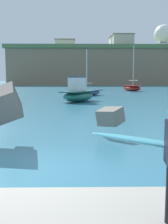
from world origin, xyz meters
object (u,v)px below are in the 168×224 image
radar_dome (163,36)px  station_building_central (120,44)px  boat_mid_right (88,92)px  station_building_west (123,41)px  boat_far_left (132,88)px  station_building_east (65,46)px  mooring_buoy_inner (5,99)px  boat_mid_centre (78,94)px

radar_dome → station_building_central: size_ratio=1.38×
boat_mid_right → station_building_west: station_building_west is taller
boat_far_left → radar_dome: size_ratio=0.75×
station_building_central → station_building_east: size_ratio=0.95×
mooring_buoy_inner → station_building_central: (22.58, 77.15, 14.79)m
boat_mid_right → radar_dome: 83.45m
boat_mid_centre → station_building_central: (15.09, 78.24, 14.24)m
station_building_east → boat_far_left: bearing=-77.1°
station_building_central → boat_mid_centre: bearing=-100.9°
boat_mid_right → boat_mid_centre: bearing=-97.5°
boat_far_left → station_building_central: (5.69, 56.28, 14.45)m
mooring_buoy_inner → radar_dome: radar_dome is taller
station_building_east → boat_mid_right: bearing=-84.9°
boat_mid_right → station_building_west: (13.74, 59.57, 14.42)m
boat_mid_right → mooring_buoy_inner: (-8.74, -8.39, -0.21)m
boat_mid_right → mooring_buoy_inner: boat_mid_right is taller
boat_far_left → station_building_central: station_building_central is taller
station_building_west → boat_far_left: bearing=-96.8°
station_building_west → boat_mid_right: bearing=-103.0°
boat_mid_centre → boat_mid_right: bearing=82.5°
radar_dome → station_building_west: bearing=-140.1°
boat_mid_centre → station_building_west: bearing=77.8°
radar_dome → station_building_central: (-18.23, -6.12, -3.56)m
station_building_west → mooring_buoy_inner: bearing=-108.3°
radar_dome → boat_mid_right: bearing=-113.2°
boat_mid_right → station_building_central: station_building_central is taller
boat_mid_centre → station_building_west: (14.99, 69.05, 14.08)m
station_building_west → station_building_east: station_building_east is taller
mooring_buoy_inner → station_building_east: 87.92m
boat_far_left → station_building_central: bearing=84.2°
boat_far_left → station_building_east: bearing=102.9°
boat_mid_centre → station_building_central: station_building_central is taller
boat_mid_right → mooring_buoy_inner: size_ratio=13.53×
boat_mid_right → station_building_east: 79.92m
boat_far_left → radar_dome: 69.21m
mooring_buoy_inner → station_building_west: (22.48, 67.96, 14.62)m
station_building_east → radar_dome: bearing=-4.9°
boat_mid_right → boat_far_left: size_ratio=0.75×
radar_dome → station_building_central: bearing=-161.5°
boat_far_left → station_building_central: 58.39m
station_building_west → station_building_east: (-20.72, 18.67, 0.30)m
mooring_buoy_inner → station_building_east: (1.76, 86.63, 14.93)m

